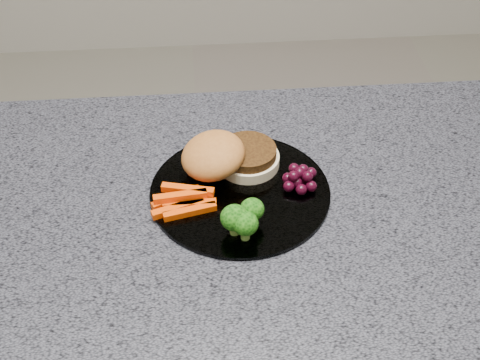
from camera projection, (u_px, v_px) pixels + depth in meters
name	position (u px, v px, depth m)	size (l,w,h in m)	color
countertop	(199.00, 225.00, 0.95)	(1.20, 0.60, 0.04)	#4E4F59
plate	(240.00, 192.00, 0.96)	(0.26, 0.26, 0.01)	white
burger	(226.00, 158.00, 0.98)	(0.17, 0.14, 0.05)	beige
carrot_sticks	(184.00, 201.00, 0.93)	(0.09, 0.06, 0.02)	#F04404
broccoli	(243.00, 218.00, 0.88)	(0.06, 0.06, 0.05)	olive
grape_bunch	(300.00, 178.00, 0.96)	(0.05, 0.05, 0.03)	black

